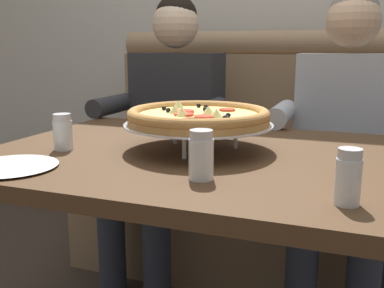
{
  "coord_description": "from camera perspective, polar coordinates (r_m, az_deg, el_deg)",
  "views": [
    {
      "loc": [
        0.41,
        -1.15,
        1.04
      ],
      "look_at": [
        -0.01,
        -0.02,
        0.78
      ],
      "focal_mm": 41.23,
      "sensor_mm": 36.0,
      "label": 1
    }
  ],
  "objects": [
    {
      "name": "booth_bench",
      "position": [
        2.2,
        8.92,
        -4.83
      ],
      "size": [
        1.67,
        0.78,
        1.13
      ],
      "color": "#937556",
      "rests_on": "ground_plane"
    },
    {
      "name": "dining_table",
      "position": [
        1.28,
        0.89,
        -5.02
      ],
      "size": [
        1.2,
        0.89,
        0.76
      ],
      "color": "#4C331E",
      "rests_on": "ground_plane"
    },
    {
      "name": "diner_left",
      "position": [
        1.99,
        -3.02,
        2.72
      ],
      "size": [
        0.54,
        0.64,
        1.27
      ],
      "color": "#2D3342",
      "rests_on": "ground_plane"
    },
    {
      "name": "diner_right",
      "position": [
        1.83,
        19.1,
        1.2
      ],
      "size": [
        0.54,
        0.64,
        1.27
      ],
      "color": "#2D3342",
      "rests_on": "ground_plane"
    },
    {
      "name": "pizza",
      "position": [
        1.25,
        0.81,
        3.49
      ],
      "size": [
        0.43,
        0.43,
        0.13
      ],
      "color": "silver",
      "rests_on": "dining_table"
    },
    {
      "name": "shaker_parmesan",
      "position": [
        1.32,
        -16.35,
        1.18
      ],
      "size": [
        0.05,
        0.05,
        0.1
      ],
      "color": "white",
      "rests_on": "dining_table"
    },
    {
      "name": "shaker_pepper_flakes",
      "position": [
        0.98,
        1.19,
        -1.91
      ],
      "size": [
        0.06,
        0.06,
        0.11
      ],
      "color": "white",
      "rests_on": "dining_table"
    },
    {
      "name": "shaker_oregano",
      "position": [
        0.87,
        19.53,
        -4.56
      ],
      "size": [
        0.05,
        0.05,
        0.11
      ],
      "color": "white",
      "rests_on": "dining_table"
    },
    {
      "name": "plate_near_left",
      "position": [
        1.17,
        -22.47,
        -2.4
      ],
      "size": [
        0.23,
        0.23,
        0.02
      ],
      "color": "white",
      "rests_on": "dining_table"
    }
  ]
}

